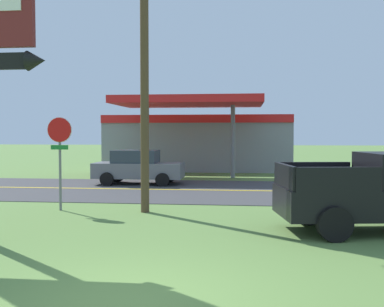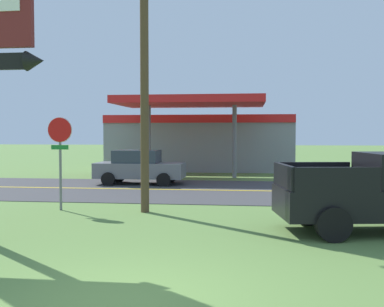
{
  "view_description": "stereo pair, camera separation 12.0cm",
  "coord_description": "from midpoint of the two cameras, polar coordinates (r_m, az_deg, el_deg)",
  "views": [
    {
      "loc": [
        1.64,
        -6.44,
        2.44
      ],
      "look_at": [
        0.0,
        8.0,
        1.8
      ],
      "focal_mm": 42.98,
      "sensor_mm": 36.0,
      "label": 1
    },
    {
      "loc": [
        1.76,
        -6.43,
        2.44
      ],
      "look_at": [
        0.0,
        8.0,
        1.8
      ],
      "focal_mm": 42.98,
      "sensor_mm": 36.0,
      "label": 2
    }
  ],
  "objects": [
    {
      "name": "gas_station",
      "position": [
        31.1,
        0.8,
        1.6
      ],
      "size": [
        12.0,
        11.5,
        4.4
      ],
      "color": "gray",
      "rests_on": "ground"
    },
    {
      "name": "car_grey_mid_lane",
      "position": [
        22.09,
        -6.87,
        -1.68
      ],
      "size": [
        4.2,
        2.0,
        1.64
      ],
      "color": "slate",
      "rests_on": "ground"
    },
    {
      "name": "stop_sign",
      "position": [
        15.06,
        -16.32,
        0.85
      ],
      "size": [
        0.8,
        0.08,
        2.95
      ],
      "color": "slate",
      "rests_on": "ground"
    },
    {
      "name": "ground_plane",
      "position": [
        7.09,
        -8.19,
        -17.63
      ],
      "size": [
        180.0,
        180.0,
        0.0
      ],
      "primitive_type": "plane",
      "color": "#5B7F3D"
    },
    {
      "name": "utility_pole",
      "position": [
        14.45,
        -6.18,
        13.03
      ],
      "size": [
        2.16,
        0.26,
        9.48
      ],
      "color": "brown",
      "rests_on": "ground"
    },
    {
      "name": "road_centre_line",
      "position": [
        19.66,
        1.47,
        -4.55
      ],
      "size": [
        126.0,
        0.2,
        0.01
      ],
      "primitive_type": "cube",
      "color": "gold",
      "rests_on": "road_asphalt"
    },
    {
      "name": "road_asphalt",
      "position": [
        19.66,
        1.47,
        -4.58
      ],
      "size": [
        140.0,
        8.0,
        0.02
      ],
      "primitive_type": "cube",
      "color": "#3D3D3F",
      "rests_on": "ground"
    }
  ]
}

